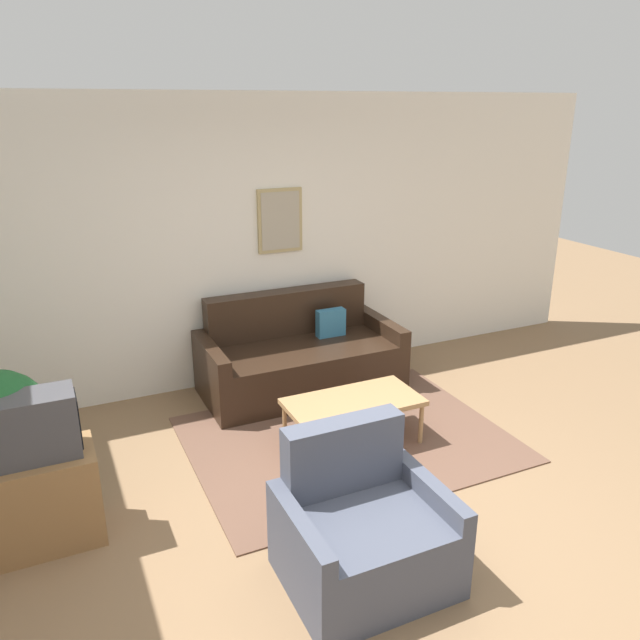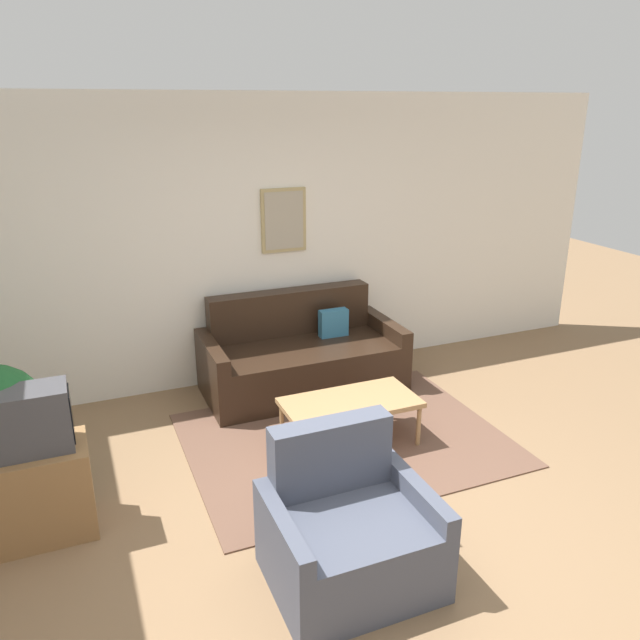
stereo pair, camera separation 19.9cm
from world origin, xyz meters
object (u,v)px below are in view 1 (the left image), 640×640
tv (26,428)px  armchair (363,533)px  couch (299,358)px  coffee_table (353,404)px

tv → armchair: tv is taller
couch → coffee_table: couch is taller
couch → tv: tv is taller
tv → coffee_table: bearing=6.0°
armchair → coffee_table: bearing=70.0°
couch → armchair: size_ratio=2.03×
couch → coffee_table: bearing=-91.1°
armchair → couch: bearing=80.7°
couch → armchair: bearing=-105.0°
couch → coffee_table: 1.14m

